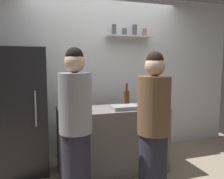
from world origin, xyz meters
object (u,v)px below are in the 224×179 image
Objects in this scene: water_bottle_plastic at (145,99)px; person_brown_jacket at (153,130)px; wine_bottle_amber_glass at (127,97)px; refrigerator at (22,111)px; person_grey_hoodie at (76,129)px; utensil_holder at (144,101)px; wine_bottle_dark_glass at (74,105)px; baking_pan at (125,107)px.

person_brown_jacket reaches higher than water_bottle_plastic.
person_brown_jacket is (-0.07, -0.93, -0.21)m from wine_bottle_amber_glass.
refrigerator is at bearing 168.82° from wine_bottle_amber_glass.
refrigerator is 1.02× the size of person_grey_hoodie.
water_bottle_plastic is 0.16× the size of person_brown_jacket.
refrigerator is 7.73× the size of utensil_holder.
person_grey_hoodie reaches higher than water_bottle_plastic.
water_bottle_plastic is (0.98, 0.10, 0.01)m from wine_bottle_dark_glass.
refrigerator reaches higher than water_bottle_plastic.
wine_bottle_dark_glass is at bearing -162.87° from utensil_holder.
utensil_holder is 1.34m from person_grey_hoodie.
baking_pan is at bearing -148.35° from utensil_holder.
refrigerator is at bearing 158.53° from baking_pan.
baking_pan is 0.31m from water_bottle_plastic.
wine_bottle_amber_glass is 1.25× the size of water_bottle_plastic.
baking_pan is at bearing -137.39° from person_brown_jacket.
baking_pan is 0.21× the size of person_brown_jacket.
wine_bottle_dark_glass is at bearing -158.42° from wine_bottle_amber_glass.
refrigerator is 5.19× the size of wine_bottle_amber_glass.
wine_bottle_dark_glass reaches higher than utensil_holder.
utensil_holder reaches higher than baking_pan.
wine_bottle_amber_glass is 0.20× the size of person_brown_jacket.
wine_bottle_amber_glass is 1.07× the size of wine_bottle_dark_glass.
wine_bottle_dark_glass is at bearing -66.50° from person_grey_hoodie.
refrigerator is at bearing 135.66° from wine_bottle_dark_glass.
refrigerator is 1.72m from utensil_holder.
wine_bottle_amber_glass is 0.20× the size of person_grey_hoodie.
person_brown_jacket reaches higher than utensil_holder.
person_brown_jacket is 0.81m from person_grey_hoodie.
refrigerator is at bearing 171.16° from utensil_holder.
wine_bottle_amber_glass is 1.11m from person_grey_hoodie.
person_grey_hoodie reaches higher than utensil_holder.
utensil_holder is 0.13× the size of person_grey_hoodie.
wine_bottle_amber_glass is at bearing -176.72° from utensil_holder.
wine_bottle_amber_glass is at bearing 62.60° from baking_pan.
baking_pan is at bearing 7.33° from wine_bottle_dark_glass.
water_bottle_plastic is (0.18, -0.22, -0.00)m from wine_bottle_amber_glass.
utensil_holder is 0.84× the size of water_bottle_plastic.
utensil_holder is at bearing -161.72° from person_brown_jacket.
utensil_holder is at bearing 17.13° from wine_bottle_dark_glass.
wine_bottle_dark_glass is 0.99m from water_bottle_plastic.
wine_bottle_dark_glass reaches higher than baking_pan.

